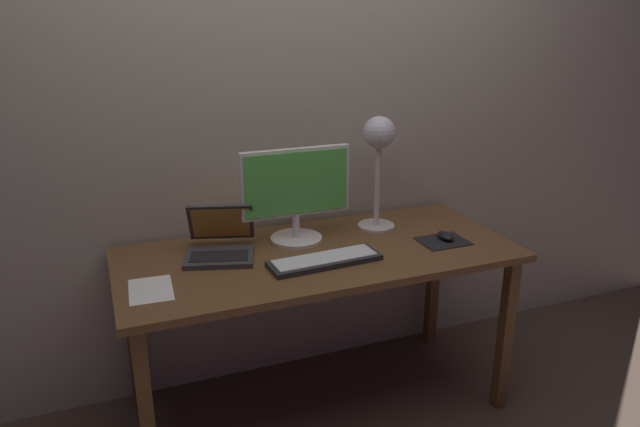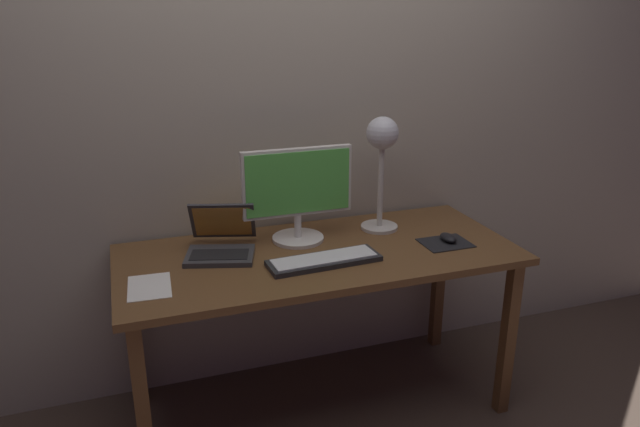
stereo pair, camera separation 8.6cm
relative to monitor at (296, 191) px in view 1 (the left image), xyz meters
name	(u,v)px [view 1 (the left image)]	position (x,y,z in m)	size (l,w,h in m)	color
ground_plane	(319,404)	(0.04, -0.14, -0.96)	(4.80, 4.80, 0.00)	#47382D
back_wall	(285,98)	(0.04, 0.26, 0.34)	(4.80, 0.06, 2.60)	#B2A893
desk	(319,269)	(0.04, -0.14, -0.30)	(1.60, 0.70, 0.74)	brown
monitor	(296,191)	(0.00, 0.00, 0.00)	(0.46, 0.22, 0.40)	silver
keyboard_main	(325,260)	(0.02, -0.26, -0.21)	(0.45, 0.16, 0.03)	#28282B
laptop	(220,240)	(-0.33, -0.02, -0.16)	(0.33, 0.35, 0.19)	#38383A
desk_lamp	(379,148)	(0.38, 0.01, 0.15)	(0.16, 0.16, 0.50)	beige
mousepad	(443,241)	(0.57, -0.24, -0.22)	(0.20, 0.16, 0.00)	black
mouse	(446,236)	(0.59, -0.23, -0.20)	(0.06, 0.10, 0.03)	black
paper_sheet_near_mouse	(151,290)	(-0.63, -0.25, -0.22)	(0.15, 0.21, 0.00)	white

